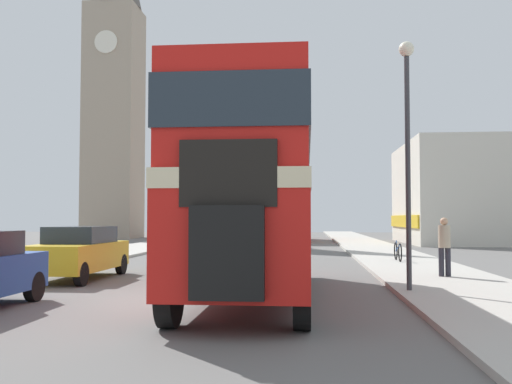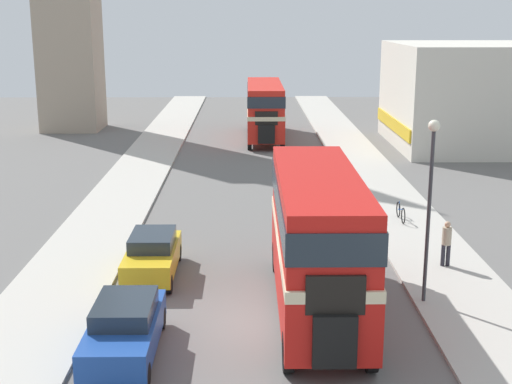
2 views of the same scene
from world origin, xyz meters
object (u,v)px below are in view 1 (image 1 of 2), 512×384
Objects in this scene: double_decker_bus at (256,182)px; church_tower at (115,59)px; bicycle_on_pavement at (398,252)px; car_parked_mid at (79,252)px; street_lamp at (407,126)px; bus_distant at (281,210)px; pedestrian_walking at (444,243)px.

church_tower is (-16.13, 36.60, 13.55)m from double_decker_bus.
bicycle_on_pavement is 0.06× the size of church_tower.
car_parked_mid is at bearing 149.34° from double_decker_bus.
church_tower is at bearing 113.79° from double_decker_bus.
church_tower is (-10.62, 33.33, 15.39)m from car_parked_mid.
bicycle_on_pavement is at bearing 32.50° from car_parked_mid.
bus_distant is at bearing 97.96° from street_lamp.
church_tower is (-15.27, 4.58, 13.73)m from bus_distant.
bus_distant is 6.30× the size of bicycle_on_pavement.
bus_distant is 29.17m from car_parked_mid.
double_decker_bus is at bearing -170.33° from street_lamp.
double_decker_bus reaches higher than bus_distant.
street_lamp is 42.81m from church_tower.
bicycle_on_pavement is (10.23, 6.52, -0.31)m from car_parked_mid.
street_lamp is at bearing -115.80° from pedestrian_walking.
car_parked_mid is at bearing -99.20° from bus_distant.
street_lamp is (9.05, -2.67, 3.16)m from car_parked_mid.
car_parked_mid is 2.36× the size of bicycle_on_pavement.
car_parked_mid is at bearing -147.50° from bicycle_on_pavement.
pedestrian_walking is 41.86m from church_tower.
church_tower reaches higher than car_parked_mid.
pedestrian_walking is 0.29× the size of street_lamp.
street_lamp is at bearing -16.43° from car_parked_mid.
bicycle_on_pavement is at bearing 93.81° from pedestrian_walking.
pedestrian_walking is 0.05× the size of church_tower.
bicycle_on_pavement is 0.30× the size of street_lamp.
bicycle_on_pavement is (-0.40, 5.94, -0.59)m from pedestrian_walking.
street_lamp reaches higher than bus_distant.
bus_distant is (-0.86, 32.02, -0.18)m from double_decker_bus.
double_decker_bus is at bearing -115.69° from bicycle_on_pavement.
pedestrian_walking is (10.62, 0.58, 0.28)m from car_parked_mid.
car_parked_mid is 9.95m from street_lamp.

